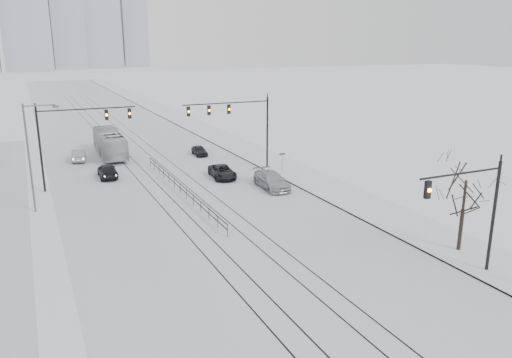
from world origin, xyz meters
name	(u,v)px	position (x,y,z in m)	size (l,w,h in m)	color
road	(122,139)	(0.00, 60.00, 0.01)	(22.00, 260.00, 0.02)	silver
sidewalk_east	(209,132)	(13.50, 60.00, 0.08)	(5.00, 260.00, 0.16)	silver
curb	(194,133)	(11.05, 60.00, 0.06)	(0.10, 260.00, 0.12)	gray
tram_rails	(155,170)	(0.00, 40.00, 0.02)	(5.30, 180.00, 0.01)	black
skyline	(51,9)	(5.02, 273.63, 30.65)	(96.00, 48.00, 72.00)	#9DA1AD
traffic_mast_near	(476,205)	(10.79, 6.00, 4.56)	(6.10, 0.37, 7.00)	black
traffic_mast_ne	(239,120)	(8.15, 34.99, 5.76)	(9.60, 0.37, 8.00)	black
traffic_mast_nw	(73,131)	(-8.52, 36.00, 5.57)	(9.10, 0.37, 8.00)	black
street_light_west	(32,150)	(-12.20, 30.00, 5.21)	(2.73, 0.25, 9.00)	#595B60
bare_tree	(465,188)	(13.20, 9.00, 4.49)	(4.40, 4.40, 6.10)	black
median_fence	(180,188)	(0.00, 30.00, 0.53)	(0.06, 24.00, 1.00)	black
street_sign	(282,160)	(11.80, 32.00, 1.61)	(0.70, 0.06, 2.40)	#595B60
sedan_sb_inner	(108,171)	(-5.25, 38.70, 0.76)	(1.80, 4.46, 1.52)	black
sedan_sb_outer	(79,155)	(-7.18, 47.97, 0.70)	(1.48, 4.26, 1.40)	gray
sedan_nb_front	(222,172)	(5.59, 33.54, 0.66)	(2.20, 4.76, 1.32)	black
sedan_nb_right	(272,180)	(8.54, 27.94, 0.79)	(2.21, 5.45, 1.58)	#AAABB2
sedan_nb_far	(199,151)	(6.89, 44.90, 0.61)	(1.43, 3.57, 1.21)	black
box_truck	(110,143)	(-3.30, 49.32, 1.60)	(2.69, 11.50, 3.20)	#B6B9BA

